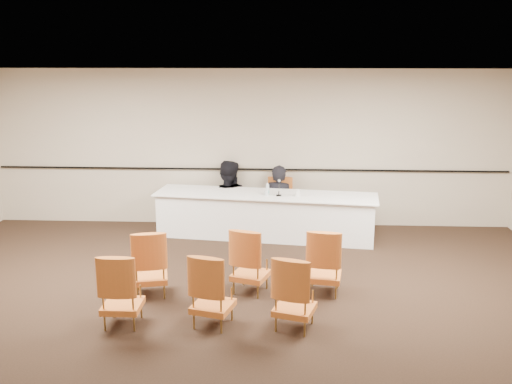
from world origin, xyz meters
The scene contains 20 objects.
floor centered at (0.00, 0.00, 0.00)m, with size 10.00×10.00×0.00m, color black.
ceiling centered at (0.00, 0.00, 3.00)m, with size 10.00×10.00×0.00m, color silver.
wall_back centered at (0.00, 4.00, 1.50)m, with size 10.00×0.04×3.00m, color #C3B399.
wall_rail centered at (0.00, 3.96, 1.10)m, with size 9.80×0.04×0.03m, color black.
panel_table centered at (0.33, 3.20, 0.40)m, with size 4.01×0.92×0.80m, color white, non-canonical shape.
panelist_main centered at (0.56, 3.76, 0.40)m, with size 0.60×0.40×1.66m, color black.
panelist_main_chair centered at (0.56, 3.76, 0.47)m, with size 0.50×0.50×0.95m, color orange, non-canonical shape.
panelist_second centered at (-0.43, 3.89, 0.36)m, with size 0.89×0.69×1.83m, color black.
panelist_second_chair centered at (-0.43, 3.89, 0.47)m, with size 0.50×0.50×0.95m, color orange, non-canonical shape.
papers centered at (0.63, 3.12, 0.80)m, with size 0.30×0.22×0.00m, color silver.
microphone centered at (0.57, 3.06, 0.94)m, with size 0.10×0.20×0.28m, color black, non-canonical shape.
water_bottle centered at (0.37, 3.13, 0.91)m, with size 0.07×0.07×0.22m, color teal, non-canonical shape.
drinking_glass centered at (0.36, 3.07, 0.85)m, with size 0.06×0.06×0.10m, color silver.
coffee_cup centered at (0.90, 3.03, 0.87)m, with size 0.08×0.08×0.13m, color silver.
aud_chair_front_left centered at (-1.18, 0.54, 0.47)m, with size 0.50×0.50×0.95m, color orange, non-canonical shape.
aud_chair_front_mid centered at (0.20, 0.70, 0.47)m, with size 0.50×0.50×0.95m, color orange, non-canonical shape.
aud_chair_front_right centered at (1.23, 0.72, 0.47)m, with size 0.50×0.50×0.95m, color orange, non-canonical shape.
aud_chair_back_left centered at (-1.31, -0.37, 0.47)m, with size 0.50×0.50×0.95m, color orange, non-canonical shape.
aud_chair_back_mid centered at (-0.20, -0.32, 0.47)m, with size 0.50×0.50×0.95m, color orange, non-canonical shape.
aud_chair_back_right centered at (0.80, -0.36, 0.47)m, with size 0.50×0.50×0.95m, color orange, non-canonical shape.
Camera 1 is at (0.65, -6.77, 3.29)m, focal length 40.00 mm.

